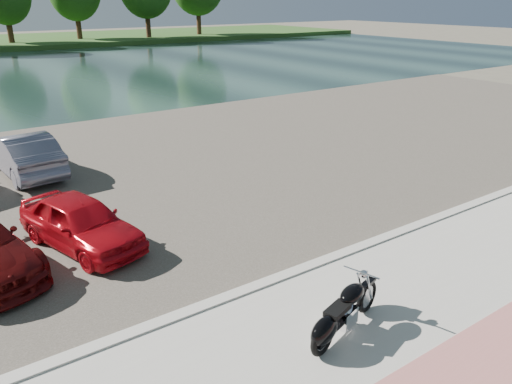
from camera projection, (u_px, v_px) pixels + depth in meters
ground at (355, 320)px, 9.84m from camera, size 200.00×200.00×0.00m
promenade at (395, 345)px, 9.06m from camera, size 60.00×6.00×0.10m
kerb at (291, 274)px, 11.34m from camera, size 60.00×0.30×0.14m
parking_lot at (137, 171)px, 18.23m from camera, size 60.00×18.00×0.04m
motorcycle at (340, 315)px, 9.05m from camera, size 2.28×0.98×1.05m
car_4 at (81, 222)px, 12.47m from camera, size 2.57×4.14×1.32m
car_9 at (25, 154)px, 17.60m from camera, size 1.91×4.66×1.50m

